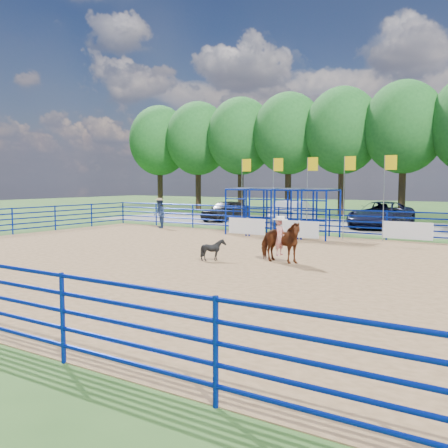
{
  "coord_description": "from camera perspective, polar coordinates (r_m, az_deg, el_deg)",
  "views": [
    {
      "loc": [
        9.52,
        -15.29,
        2.99
      ],
      "look_at": [
        -0.91,
        1.0,
        1.3
      ],
      "focal_mm": 40.0,
      "sensor_mm": 36.0,
      "label": 1
    }
  ],
  "objects": [
    {
      "name": "ground",
      "position": [
        18.26,
        0.71,
        -4.43
      ],
      "size": [
        120.0,
        120.0,
        0.0
      ],
      "primitive_type": "plane",
      "color": "#3A6227",
      "rests_on": "ground"
    },
    {
      "name": "arena_dirt",
      "position": [
        18.26,
        0.71,
        -4.4
      ],
      "size": [
        30.0,
        20.0,
        0.02
      ],
      "primitive_type": "cube",
      "color": "#9D774E",
      "rests_on": "ground"
    },
    {
      "name": "gravel_strip",
      "position": [
        33.8,
        16.12,
        -0.27
      ],
      "size": [
        40.0,
        10.0,
        0.01
      ],
      "primitive_type": "cube",
      "color": "gray",
      "rests_on": "ground"
    },
    {
      "name": "horse_and_rider",
      "position": [
        18.13,
        6.41,
        -1.74
      ],
      "size": [
        1.88,
        0.98,
        2.35
      ],
      "color": "#5D2A12",
      "rests_on": "arena_dirt"
    },
    {
      "name": "calf",
      "position": [
        18.49,
        -1.22,
        -2.95
      ],
      "size": [
        0.8,
        0.72,
        0.83
      ],
      "primitive_type": "imported",
      "rotation": [
        0.0,
        0.0,
        1.49
      ],
      "color": "black",
      "rests_on": "arena_dirt"
    },
    {
      "name": "spectator_cowboy",
      "position": [
        31.33,
        -7.39,
        1.22
      ],
      "size": [
        1.1,
        1.09,
        1.85
      ],
      "color": "navy",
      "rests_on": "arena_dirt"
    },
    {
      "name": "car_a",
      "position": [
        36.99,
        0.2,
        1.56
      ],
      "size": [
        2.0,
        4.57,
        1.53
      ],
      "primitive_type": "imported",
      "rotation": [
        0.0,
        0.0,
        -0.04
      ],
      "color": "black",
      "rests_on": "gravel_strip"
    },
    {
      "name": "car_b",
      "position": [
        33.51,
        7.96,
        1.26
      ],
      "size": [
        2.16,
        5.13,
        1.65
      ],
      "primitive_type": "imported",
      "rotation": [
        0.0,
        0.0,
        3.23
      ],
      "color": "#95989D",
      "rests_on": "gravel_strip"
    },
    {
      "name": "car_c",
      "position": [
        32.99,
        17.52,
        1.01
      ],
      "size": [
        3.21,
        6.13,
        1.65
      ],
      "primitive_type": "imported",
      "rotation": [
        0.0,
        0.0,
        -0.08
      ],
      "color": "black",
      "rests_on": "gravel_strip"
    },
    {
      "name": "perimeter_fence",
      "position": [
        18.15,
        0.71,
        -2.1
      ],
      "size": [
        30.1,
        20.1,
        1.5
      ],
      "color": "#061D90",
      "rests_on": "ground"
    },
    {
      "name": "chute_assembly",
      "position": [
        26.75,
        7.28,
        1.25
      ],
      "size": [
        19.32,
        2.41,
        4.2
      ],
      "color": "#061D90",
      "rests_on": "ground"
    },
    {
      "name": "treeline",
      "position": [
        42.62,
        19.88,
        10.82
      ],
      "size": [
        56.4,
        6.4,
        11.24
      ],
      "color": "#3F2B19",
      "rests_on": "ground"
    }
  ]
}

